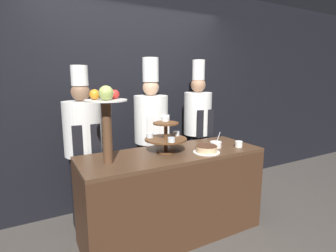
% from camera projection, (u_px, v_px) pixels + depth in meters
% --- Properties ---
extents(ground_plane, '(14.00, 14.00, 0.00)m').
position_uv_depth(ground_plane, '(190.00, 251.00, 2.49)').
color(ground_plane, '#47423D').
extents(wall_back, '(10.00, 0.06, 2.80)m').
position_uv_depth(wall_back, '(135.00, 95.00, 3.36)').
color(wall_back, black).
rests_on(wall_back, ground_plane).
extents(buffet_counter, '(1.84, 0.67, 0.89)m').
position_uv_depth(buffet_counter, '(173.00, 194.00, 2.69)').
color(buffet_counter, '#422819').
rests_on(buffet_counter, ground_plane).
extents(tiered_stand, '(0.42, 0.42, 0.34)m').
position_uv_depth(tiered_stand, '(166.00, 136.00, 2.59)').
color(tiered_stand, brown).
rests_on(tiered_stand, buffet_counter).
extents(fruit_pedestal, '(0.36, 0.36, 0.67)m').
position_uv_depth(fruit_pedestal, '(106.00, 111.00, 2.20)').
color(fruit_pedestal, brown).
rests_on(fruit_pedestal, buffet_counter).
extents(cake_round, '(0.26, 0.26, 0.07)m').
position_uv_depth(cake_round, '(207.00, 149.00, 2.59)').
color(cake_round, white).
rests_on(cake_round, buffet_counter).
extents(cup_white, '(0.08, 0.08, 0.06)m').
position_uv_depth(cup_white, '(239.00, 144.00, 2.80)').
color(cup_white, white).
rests_on(cup_white, buffet_counter).
extents(serving_bowl_near, '(0.12, 0.12, 0.16)m').
position_uv_depth(serving_bowl_near, '(216.00, 144.00, 2.79)').
color(serving_bowl_near, white).
rests_on(serving_bowl_near, buffet_counter).
extents(chef_left, '(0.39, 0.39, 1.74)m').
position_uv_depth(chef_left, '(83.00, 142.00, 2.76)').
color(chef_left, black).
rests_on(chef_left, ground_plane).
extents(chef_center_left, '(0.40, 0.40, 1.85)m').
position_uv_depth(chef_center_left, '(151.00, 131.00, 3.13)').
color(chef_center_left, '#38332D').
rests_on(chef_center_left, ground_plane).
extents(chef_center_right, '(0.36, 0.36, 1.84)m').
position_uv_depth(chef_center_right, '(197.00, 126.00, 3.44)').
color(chef_center_right, black).
rests_on(chef_center_right, ground_plane).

